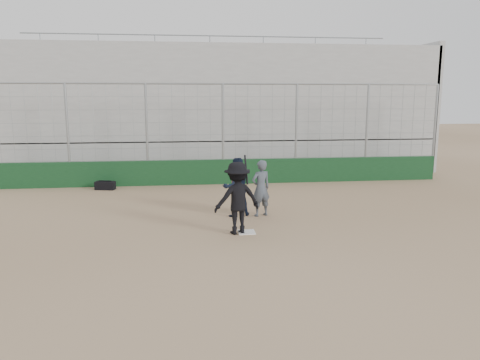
{
  "coord_description": "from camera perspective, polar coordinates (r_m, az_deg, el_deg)",
  "views": [
    {
      "loc": [
        -1.61,
        -11.69,
        3.52
      ],
      "look_at": [
        0.0,
        1.4,
        1.15
      ],
      "focal_mm": 35.0,
      "sensor_mm": 36.0,
      "label": 1
    }
  ],
  "objects": [
    {
      "name": "umpire",
      "position": [
        13.83,
        2.55,
        -1.35
      ],
      "size": [
        0.72,
        0.6,
        1.51
      ],
      "primitive_type": "imported",
      "rotation": [
        0.0,
        0.0,
        3.52
      ],
      "color": "#444C57",
      "rests_on": "ground"
    },
    {
      "name": "home_plate",
      "position": [
        12.31,
        0.8,
        -6.37
      ],
      "size": [
        0.44,
        0.44,
        0.02
      ],
      "primitive_type": "cube",
      "color": "white",
      "rests_on": "ground"
    },
    {
      "name": "catcher_crouched",
      "position": [
        13.81,
        -0.45,
        -2.07
      ],
      "size": [
        1.01,
        0.89,
        1.18
      ],
      "color": "black",
      "rests_on": "ground"
    },
    {
      "name": "batter_at_plate",
      "position": [
        12.03,
        -0.34,
        -2.21
      ],
      "size": [
        1.34,
        0.97,
        2.01
      ],
      "color": "black",
      "rests_on": "ground"
    },
    {
      "name": "equipment_bag",
      "position": [
        18.56,
        -16.11,
        -0.64
      ],
      "size": [
        0.79,
        0.47,
        0.36
      ],
      "color": "black",
      "rests_on": "ground"
    },
    {
      "name": "ground",
      "position": [
        12.32,
        0.8,
        -6.42
      ],
      "size": [
        90.0,
        90.0,
        0.0
      ],
      "primitive_type": "plane",
      "color": "#806245",
      "rests_on": "ground"
    },
    {
      "name": "bleachers",
      "position": [
        23.7,
        -3.15,
        8.74
      ],
      "size": [
        20.25,
        6.7,
        6.98
      ],
      "color": "#A1A1A1",
      "rests_on": "ground"
    },
    {
      "name": "backstop",
      "position": [
        18.93,
        -2.07,
        2.41
      ],
      "size": [
        18.1,
        0.25,
        4.04
      ],
      "color": "#11361A",
      "rests_on": "ground"
    }
  ]
}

